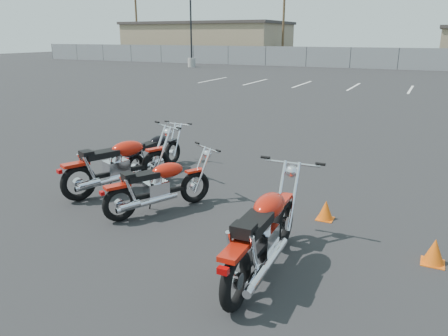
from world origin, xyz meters
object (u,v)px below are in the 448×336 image
at_px(motorcycle_third_red, 159,186).
at_px(motorcycle_second_black, 155,153).
at_px(motorcycle_rear_red, 264,234).
at_px(motorcycle_front_red, 119,165).

bearing_deg(motorcycle_third_red, motorcycle_second_black, 126.16).
height_order(motorcycle_second_black, motorcycle_third_red, motorcycle_third_red).
relative_size(motorcycle_third_red, motorcycle_rear_red, 0.81).
xyz_separation_m(motorcycle_third_red, motorcycle_rear_red, (2.24, -1.09, 0.08)).
relative_size(motorcycle_second_black, motorcycle_third_red, 0.99).
bearing_deg(motorcycle_front_red, motorcycle_second_black, 94.20).
xyz_separation_m(motorcycle_front_red, motorcycle_second_black, (-0.09, 1.29, -0.09)).
bearing_deg(motorcycle_rear_red, motorcycle_second_black, 140.85).
bearing_deg(motorcycle_front_red, motorcycle_third_red, -22.94).
distance_m(motorcycle_front_red, motorcycle_third_red, 1.34).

